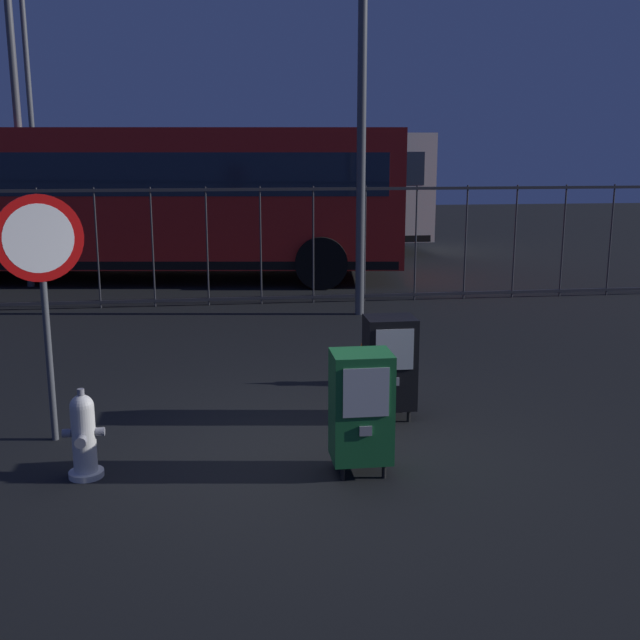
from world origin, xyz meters
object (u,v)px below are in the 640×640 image
Objects in this scene: fire_hydrant at (84,436)px; bus_near at (139,195)px; newspaper_box_secondary at (390,362)px; street_light_near_right at (362,70)px; stop_sign at (42,267)px; bus_far at (218,186)px; street_light_far_left at (9,22)px; street_light_near_left at (27,63)px; newspaper_box_primary at (361,406)px; traffic_cone at (363,362)px.

bus_near is (-0.45, 10.00, 1.36)m from fire_hydrant.
newspaper_box_secondary is 5.87m from street_light_near_right.
stop_sign is at bearing -82.34° from bus_near.
bus_far is 1.24× the size of street_light_far_left.
street_light_near_left is at bearing 103.25° from fire_hydrant.
newspaper_box_primary is 1.00× the size of newspaper_box_secondary.
newspaper_box_primary is 0.10× the size of bus_far.
newspaper_box_secondary reaches higher than fire_hydrant.
newspaper_box_secondary is at bearing 3.46° from stop_sign.
newspaper_box_secondary is 1.92× the size of traffic_cone.
street_light_near_left reaches higher than street_light_near_right.
traffic_cone is at bearing -84.30° from bus_far.
street_light_near_right is at bearing 79.70° from newspaper_box_primary.
street_light_near_right is 6.88m from street_light_far_left.
newspaper_box_secondary is 0.46× the size of stop_sign.
stop_sign is at bearing -99.08° from bus_far.
stop_sign is at bearing -176.54° from newspaper_box_secondary.
newspaper_box_secondary is at bearing -57.53° from street_light_far_left.
street_light_near_right is at bearing 53.48° from stop_sign.
street_light_near_right is at bearing 60.64° from fire_hydrant.
bus_near is at bearing 17.47° from street_light_far_left.
fire_hydrant is at bearing -140.64° from traffic_cone.
newspaper_box_primary is 13.85m from bus_far.
fire_hydrant is at bearing -79.97° from bus_near.
bus_near is at bearing 111.96° from traffic_cone.
fire_hydrant is 16.61m from street_light_near_left.
traffic_cone is at bearing -53.78° from street_light_far_left.
newspaper_box_secondary reaches higher than traffic_cone.
street_light_near_right is at bearing -30.10° from street_light_far_left.
street_light_far_left is at bearing 122.47° from newspaper_box_secondary.
bus_far reaches higher than newspaper_box_secondary.
newspaper_box_primary is at bearing -112.29° from newspaper_box_secondary.
street_light_near_left is 11.96m from street_light_near_right.
street_light_near_left reaches higher than newspaper_box_secondary.
street_light_near_left reaches higher than bus_far.
newspaper_box_secondary is 9.56m from bus_near.
street_light_far_left reaches higher than traffic_cone.
bus_near is 7.14m from street_light_near_left.
stop_sign reaches higher than newspaper_box_secondary.
bus_near is (-2.67, 10.20, 1.14)m from newspaper_box_primary.
stop_sign is at bearing 115.64° from fire_hydrant.
traffic_cone is 0.06× the size of street_light_far_left.
street_light_far_left is (-5.27, 8.29, 4.29)m from newspaper_box_secondary.
stop_sign reaches higher than newspaper_box_primary.
street_light_far_left is (-2.08, -0.66, 3.16)m from bus_near.
street_light_far_left is at bearing 104.01° from stop_sign.
street_light_near_left is (-3.22, 5.58, 3.09)m from bus_near.
fire_hydrant is 10.68m from street_light_far_left.
newspaper_box_secondary is 0.12× the size of street_light_near_left.
street_light_near_left reaches higher than newspaper_box_primary.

